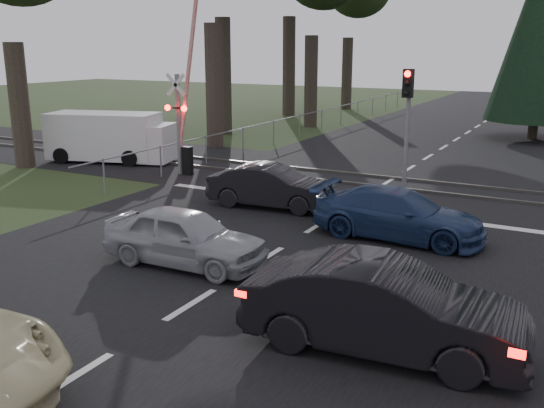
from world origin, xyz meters
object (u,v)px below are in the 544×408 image
Objects in this scene: dark_car_far at (272,187)px; crossing_signal at (183,121)px; traffic_signal_center at (407,110)px; white_van at (113,137)px; silver_car at (185,237)px; blue_sedan at (398,214)px; dark_hatchback at (384,308)px.

crossing_signal is at bearing 58.26° from dark_car_far.
traffic_signal_center is 12.72m from white_van.
crossing_signal is 6.04m from dark_car_far.
traffic_signal_center is at bearing 6.15° from crossing_signal.
silver_car reaches higher than blue_sedan.
blue_sedan is at bearing -110.09° from dark_car_far.
silver_car is (-2.40, -8.91, -2.15)m from traffic_signal_center.
silver_car is at bearing 66.10° from dark_hatchback.
dark_hatchback is (2.80, -10.67, -2.06)m from traffic_signal_center.
crossing_signal is 10.04m from silver_car.
silver_car is 0.69× the size of white_van.
white_van reaches higher than blue_sedan.
silver_car is 5.55m from blue_sedan.
white_van is at bearing -179.73° from traffic_signal_center.
blue_sedan is at bearing -42.68° from silver_car.
dark_hatchback is 1.18× the size of silver_car.
traffic_signal_center is 5.15m from dark_car_far.
crossing_signal is 1.25× the size of white_van.
dark_hatchback is 18.71m from white_van.
dark_hatchback is at bearing -110.15° from silver_car.
traffic_signal_center is at bearing -16.61° from white_van.
crossing_signal is 14.84m from dark_hatchback.
silver_car is at bearing -53.77° from crossing_signal.
crossing_signal reaches higher than silver_car.
white_van reaches higher than dark_car_far.
traffic_signal_center is at bearing -16.53° from silver_car.
crossing_signal reaches higher than dark_hatchback.
white_van is (-15.41, 10.61, 0.30)m from dark_hatchback.
silver_car is at bearing 139.69° from blue_sedan.
traffic_signal_center is 9.47m from silver_car.
dark_car_far is at bearing -36.97° from white_van.
dark_car_far is (-0.64, 5.35, -0.00)m from silver_car.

